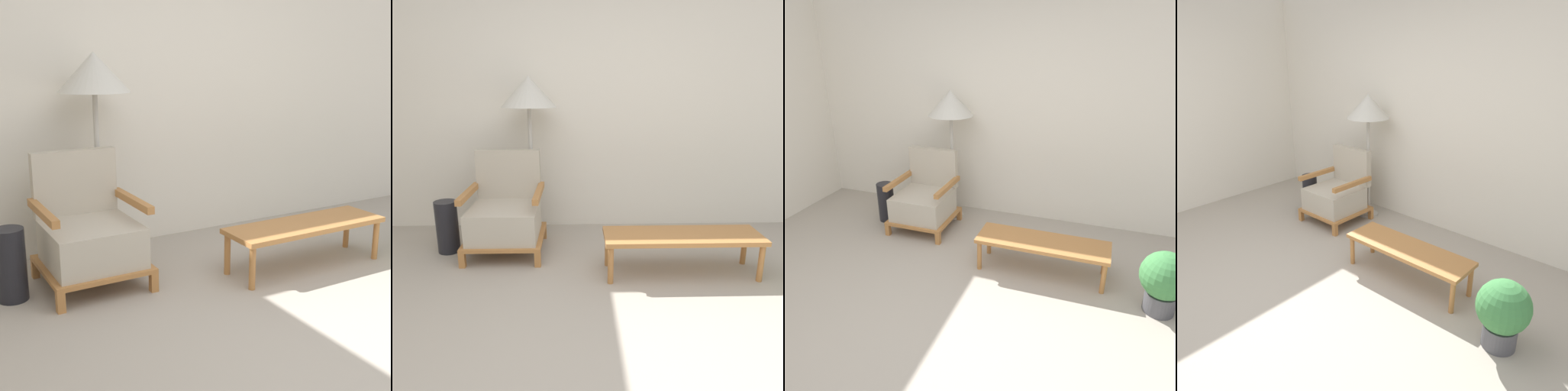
% 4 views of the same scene
% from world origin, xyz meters
% --- Properties ---
extents(ground_plane, '(14.00, 14.00, 0.00)m').
position_xyz_m(ground_plane, '(0.00, 0.00, 0.00)').
color(ground_plane, '#A89E8E').
extents(wall_back, '(8.00, 0.06, 2.70)m').
position_xyz_m(wall_back, '(0.00, 2.46, 1.35)').
color(wall_back, silver).
rests_on(wall_back, ground_plane).
extents(armchair, '(0.66, 0.66, 0.87)m').
position_xyz_m(armchair, '(-0.76, 1.78, 0.34)').
color(armchair, '#B2753D').
rests_on(armchair, ground_plane).
extents(floor_lamp, '(0.50, 0.50, 1.52)m').
position_xyz_m(floor_lamp, '(-0.56, 2.13, 1.33)').
color(floor_lamp, '#B7B2A8').
rests_on(floor_lamp, ground_plane).
extents(coffee_table, '(1.21, 0.38, 0.33)m').
position_xyz_m(coffee_table, '(0.68, 1.30, 0.29)').
color(coffee_table, '#B2753D').
rests_on(coffee_table, ground_plane).
extents(vase, '(0.19, 0.19, 0.47)m').
position_xyz_m(vase, '(-1.28, 1.77, 0.23)').
color(vase, black).
rests_on(vase, ground_plane).
extents(potted_plant, '(0.39, 0.39, 0.53)m').
position_xyz_m(potted_plant, '(1.69, 1.06, 0.30)').
color(potted_plant, '#4C4C51').
rests_on(potted_plant, ground_plane).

